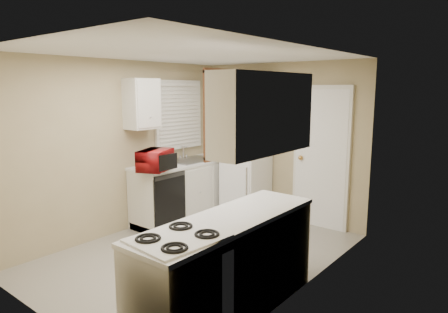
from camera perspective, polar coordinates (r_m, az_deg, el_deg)
The scene contains 19 objects.
floor at distance 5.08m, azimuth -3.64°, elevation -13.65°, with size 3.80×3.80×0.00m, color #AFA99D.
ceiling at distance 4.68m, azimuth -3.97°, elevation 14.43°, with size 3.80×3.80×0.00m, color white.
wall_left at distance 5.77m, azimuth -14.09°, elevation 1.31°, with size 3.80×3.80×0.00m, color tan.
wall_right at distance 3.94m, azimuth 11.37°, elevation -2.39°, with size 3.80×3.80×0.00m, color tan.
wall_back at distance 6.25m, azimuth 8.09°, elevation 2.14°, with size 2.80×2.80×0.00m, color tan.
wall_front at distance 3.61m, azimuth -24.75°, elevation -4.22°, with size 2.80×2.80×0.00m, color tan.
left_counter at distance 6.27m, azimuth -5.55°, elevation -4.76°, with size 0.60×1.80×0.90m, color silver.
dishwasher at distance 5.66m, azimuth -7.72°, elevation -6.00°, with size 0.03×0.58×0.72m, color black.
sink at distance 6.29m, azimuth -4.66°, elevation -0.89°, with size 0.54×0.74×0.16m, color gray.
microwave at distance 5.52m, azimuth -9.78°, elevation -0.47°, with size 0.29×0.52×0.35m, color #9B0E10.
soap_bottle at distance 6.69m, azimuth -1.88°, elevation 0.99°, with size 0.07×0.08×0.17m, color white.
window_blinds at distance 6.38m, azimuth -6.45°, elevation 5.93°, with size 0.10×0.98×1.08m, color silver.
upper_cabinet_left at distance 5.73m, azimuth -11.66°, elevation 7.38°, with size 0.30×0.45×0.70m, color silver.
refrigerator at distance 6.30m, azimuth 3.16°, elevation -1.96°, with size 0.61×0.59×1.48m, color white.
cabinet_over_fridge at distance 6.29m, azimuth 4.38°, elevation 9.56°, with size 0.70×0.30×0.40m, color silver.
interior_door at distance 5.92m, azimuth 13.67°, elevation -0.23°, with size 0.86×0.06×2.08m, color white.
right_counter at distance 3.69m, azimuth 0.65°, elevation -15.35°, with size 0.60×2.00×0.90m, color silver.
stove at distance 3.28m, azimuth -6.42°, elevation -19.72°, with size 0.54×0.66×0.81m, color white.
upper_cabinet_right at distance 3.51m, azimuth 5.68°, elevation 6.18°, with size 0.30×1.20×0.70m, color silver.
Camera 1 is at (3.17, -3.43, 2.01)m, focal length 32.00 mm.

